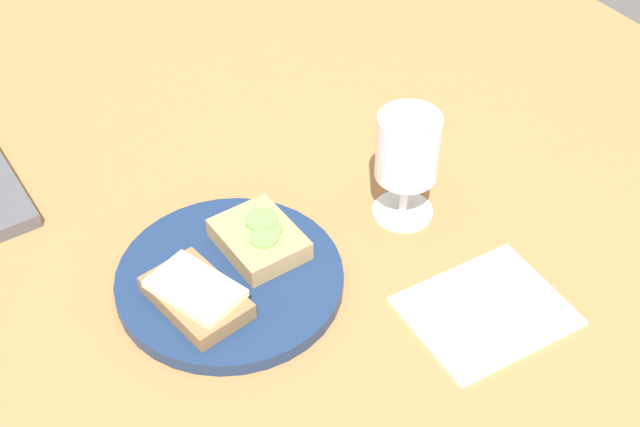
{
  "coord_description": "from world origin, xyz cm",
  "views": [
    {
      "loc": [
        -32.16,
        -64.02,
        71.8
      ],
      "look_at": [
        5.22,
        -6.33,
        8.0
      ],
      "focal_mm": 50.0,
      "sensor_mm": 36.0,
      "label": 1
    }
  ],
  "objects_px": {
    "sandwich_with_cheese": "(196,295)",
    "wine_glass": "(407,153)",
    "plate": "(230,279)",
    "sandwich_with_cucumber": "(259,238)",
    "napkin": "(486,311)"
  },
  "relations": [
    {
      "from": "sandwich_with_cucumber",
      "to": "sandwich_with_cheese",
      "type": "distance_m",
      "value": 0.1
    },
    {
      "from": "plate",
      "to": "sandwich_with_cucumber",
      "type": "bearing_deg",
      "value": 21.03
    },
    {
      "from": "wine_glass",
      "to": "sandwich_with_cucumber",
      "type": "bearing_deg",
      "value": 171.1
    },
    {
      "from": "plate",
      "to": "napkin",
      "type": "distance_m",
      "value": 0.27
    },
    {
      "from": "plate",
      "to": "sandwich_with_cheese",
      "type": "xyz_separation_m",
      "value": [
        -0.05,
        -0.02,
        0.02
      ]
    },
    {
      "from": "sandwich_with_cucumber",
      "to": "napkin",
      "type": "xyz_separation_m",
      "value": [
        0.15,
        -0.19,
        -0.03
      ]
    },
    {
      "from": "sandwich_with_cucumber",
      "to": "wine_glass",
      "type": "relative_size",
      "value": 0.73
    },
    {
      "from": "plate",
      "to": "sandwich_with_cucumber",
      "type": "distance_m",
      "value": 0.05
    },
    {
      "from": "sandwich_with_cucumber",
      "to": "plate",
      "type": "bearing_deg",
      "value": -158.97
    },
    {
      "from": "wine_glass",
      "to": "napkin",
      "type": "xyz_separation_m",
      "value": [
        -0.02,
        -0.17,
        -0.09
      ]
    },
    {
      "from": "sandwich_with_cucumber",
      "to": "wine_glass",
      "type": "xyz_separation_m",
      "value": [
        0.17,
        -0.03,
        0.06
      ]
    },
    {
      "from": "plate",
      "to": "wine_glass",
      "type": "distance_m",
      "value": 0.23
    },
    {
      "from": "sandwich_with_cheese",
      "to": "wine_glass",
      "type": "relative_size",
      "value": 0.87
    },
    {
      "from": "sandwich_with_cucumber",
      "to": "napkin",
      "type": "bearing_deg",
      "value": -51.65
    },
    {
      "from": "sandwich_with_cheese",
      "to": "wine_glass",
      "type": "height_order",
      "value": "wine_glass"
    }
  ]
}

